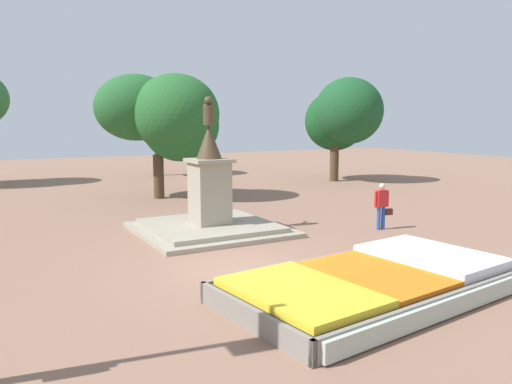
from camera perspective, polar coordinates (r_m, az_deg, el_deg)
ground_plane at (r=12.89m, az=-1.70°, el=-8.89°), size 86.28×86.28×0.00m
flower_planter at (r=11.38m, az=13.64°, el=-9.99°), size 6.97×4.30×0.64m
statue_monument at (r=17.09m, az=-5.30°, el=-1.80°), size 4.76×4.76×4.58m
pedestrian_with_handbag at (r=17.91m, az=14.20°, el=-1.30°), size 0.73×0.28×1.63m
park_tree_far_left at (r=32.04m, az=9.70°, el=8.49°), size 4.16×5.29×6.41m
park_tree_far_right at (r=35.24m, az=-11.36°, el=9.52°), size 4.15×4.03×6.33m
park_tree_street_side at (r=24.49m, az=-10.26°, el=8.59°), size 5.56×5.37×6.02m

